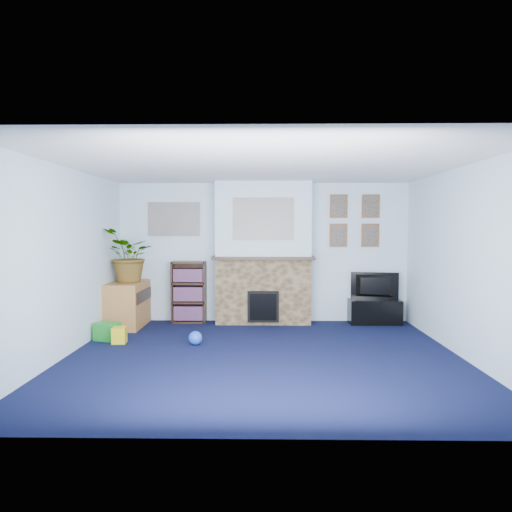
{
  "coord_description": "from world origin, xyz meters",
  "views": [
    {
      "loc": [
        0.0,
        -5.68,
        1.63
      ],
      "look_at": [
        -0.1,
        0.93,
        1.22
      ],
      "focal_mm": 32.0,
      "sensor_mm": 36.0,
      "label": 1
    }
  ],
  "objects_px": {
    "tv_stand": "(375,310)",
    "television": "(375,286)",
    "bookshelf": "(189,293)",
    "sideboard": "(128,305)"
  },
  "relations": [
    {
      "from": "tv_stand",
      "to": "sideboard",
      "type": "distance_m",
      "value": 4.15
    },
    {
      "from": "tv_stand",
      "to": "television",
      "type": "relative_size",
      "value": 1.08
    },
    {
      "from": "television",
      "to": "sideboard",
      "type": "xyz_separation_m",
      "value": [
        -4.14,
        -0.3,
        -0.29
      ]
    },
    {
      "from": "tv_stand",
      "to": "bookshelf",
      "type": "relative_size",
      "value": 0.82
    },
    {
      "from": "tv_stand",
      "to": "sideboard",
      "type": "height_order",
      "value": "sideboard"
    },
    {
      "from": "television",
      "to": "sideboard",
      "type": "distance_m",
      "value": 4.16
    },
    {
      "from": "bookshelf",
      "to": "sideboard",
      "type": "bearing_deg",
      "value": -159.63
    },
    {
      "from": "tv_stand",
      "to": "television",
      "type": "bearing_deg",
      "value": 90.0
    },
    {
      "from": "tv_stand",
      "to": "television",
      "type": "height_order",
      "value": "television"
    },
    {
      "from": "bookshelf",
      "to": "television",
      "type": "bearing_deg",
      "value": -1.02
    }
  ]
}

